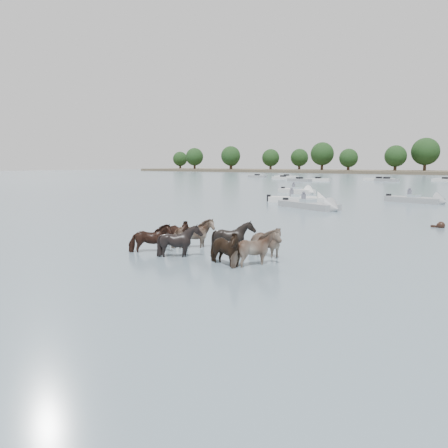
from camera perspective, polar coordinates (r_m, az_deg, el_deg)
The scene contains 9 objects.
ground at distance 18.06m, azimuth -6.88°, elevation -3.59°, with size 400.00×400.00×0.00m, color slate.
shoreline at distance 182.36m, azimuth 10.65°, elevation 6.53°, with size 160.00×30.00×1.00m, color #4C4233.
pony_herd at distance 17.37m, azimuth -1.97°, elevation -2.34°, with size 6.23×3.59×1.53m.
swimming_pony at distance 27.54m, azimuth 25.36°, elevation -0.20°, with size 0.72×0.44×0.44m.
motorboat_a at distance 41.88m, azimuth 9.94°, elevation 3.02°, with size 5.40×3.88×1.92m.
motorboat_b at distance 35.64m, azimuth 11.31°, elevation 2.19°, with size 6.18×3.69×1.92m.
motorboat_c at distance 44.07m, azimuth 23.50°, elevation 2.72°, with size 5.61×2.67×1.92m.
motorboat_f at distance 54.16m, azimuth 9.62°, elevation 4.04°, with size 5.18×2.78×1.92m.
treeline at distance 180.90m, azimuth 10.82°, elevation 8.33°, with size 143.47×22.01×12.00m.
Camera 1 is at (12.41, -12.65, 3.49)m, focal length 36.59 mm.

